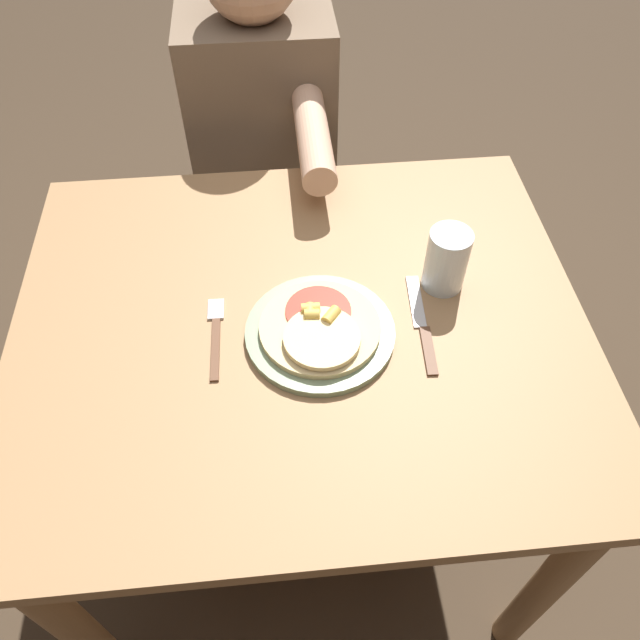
{
  "coord_description": "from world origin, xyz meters",
  "views": [
    {
      "loc": [
        -0.03,
        -0.69,
        1.61
      ],
      "look_at": [
        0.03,
        -0.04,
        0.81
      ],
      "focal_mm": 35.0,
      "sensor_mm": 36.0,
      "label": 1
    }
  ],
  "objects_px": {
    "plate": "(320,332)",
    "pizza": "(320,328)",
    "knife": "(422,325)",
    "drinking_glass": "(446,260)",
    "fork": "(216,332)",
    "person_diner": "(264,136)",
    "dining_table": "(302,362)"
  },
  "relations": [
    {
      "from": "plate",
      "to": "pizza",
      "type": "xyz_separation_m",
      "value": [
        -0.0,
        -0.0,
        0.02
      ]
    },
    {
      "from": "plate",
      "to": "knife",
      "type": "relative_size",
      "value": 1.16
    },
    {
      "from": "plate",
      "to": "knife",
      "type": "distance_m",
      "value": 0.18
    },
    {
      "from": "knife",
      "to": "drinking_glass",
      "type": "relative_size",
      "value": 1.83
    },
    {
      "from": "pizza",
      "to": "fork",
      "type": "distance_m",
      "value": 0.18
    },
    {
      "from": "person_diner",
      "to": "drinking_glass",
      "type": "bearing_deg",
      "value": -63.55
    },
    {
      "from": "person_diner",
      "to": "plate",
      "type": "bearing_deg",
      "value": -84.12
    },
    {
      "from": "pizza",
      "to": "knife",
      "type": "distance_m",
      "value": 0.18
    },
    {
      "from": "dining_table",
      "to": "knife",
      "type": "relative_size",
      "value": 4.53
    },
    {
      "from": "dining_table",
      "to": "knife",
      "type": "xyz_separation_m",
      "value": [
        0.21,
        -0.03,
        0.13
      ]
    },
    {
      "from": "drinking_glass",
      "to": "person_diner",
      "type": "height_order",
      "value": "person_diner"
    },
    {
      "from": "person_diner",
      "to": "dining_table",
      "type": "bearing_deg",
      "value": -86.46
    },
    {
      "from": "fork",
      "to": "knife",
      "type": "bearing_deg",
      "value": -2.83
    },
    {
      "from": "pizza",
      "to": "drinking_glass",
      "type": "relative_size",
      "value": 1.71
    },
    {
      "from": "fork",
      "to": "knife",
      "type": "distance_m",
      "value": 0.36
    },
    {
      "from": "pizza",
      "to": "knife",
      "type": "xyz_separation_m",
      "value": [
        0.18,
        0.01,
        -0.02
      ]
    },
    {
      "from": "pizza",
      "to": "dining_table",
      "type": "bearing_deg",
      "value": 126.99
    },
    {
      "from": "plate",
      "to": "pizza",
      "type": "relative_size",
      "value": 1.24
    },
    {
      "from": "fork",
      "to": "person_diner",
      "type": "height_order",
      "value": "person_diner"
    },
    {
      "from": "plate",
      "to": "fork",
      "type": "relative_size",
      "value": 1.46
    },
    {
      "from": "dining_table",
      "to": "pizza",
      "type": "bearing_deg",
      "value": -53.01
    },
    {
      "from": "pizza",
      "to": "person_diner",
      "type": "height_order",
      "value": "person_diner"
    },
    {
      "from": "plate",
      "to": "pizza",
      "type": "height_order",
      "value": "pizza"
    },
    {
      "from": "fork",
      "to": "drinking_glass",
      "type": "height_order",
      "value": "drinking_glass"
    },
    {
      "from": "fork",
      "to": "drinking_glass",
      "type": "relative_size",
      "value": 1.46
    },
    {
      "from": "plate",
      "to": "drinking_glass",
      "type": "distance_m",
      "value": 0.26
    },
    {
      "from": "plate",
      "to": "person_diner",
      "type": "height_order",
      "value": "person_diner"
    },
    {
      "from": "knife",
      "to": "person_diner",
      "type": "bearing_deg",
      "value": 109.44
    },
    {
      "from": "plate",
      "to": "fork",
      "type": "xyz_separation_m",
      "value": [
        -0.18,
        0.02,
        -0.0
      ]
    },
    {
      "from": "dining_table",
      "to": "pizza",
      "type": "height_order",
      "value": "pizza"
    },
    {
      "from": "dining_table",
      "to": "fork",
      "type": "distance_m",
      "value": 0.2
    },
    {
      "from": "knife",
      "to": "person_diner",
      "type": "distance_m",
      "value": 0.76
    }
  ]
}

